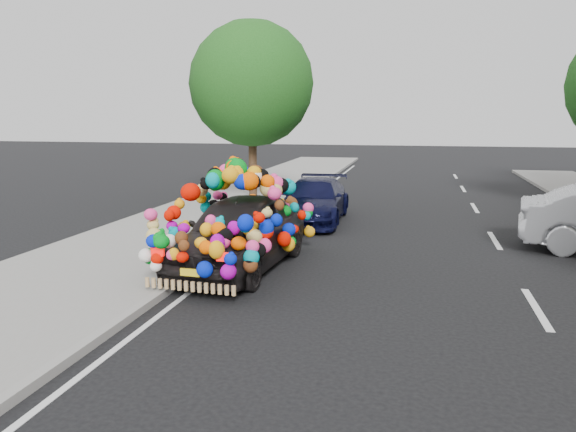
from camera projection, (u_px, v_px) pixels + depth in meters
The scene contains 7 objects.
ground at pixel (310, 293), 9.54m from camera, with size 100.00×100.00×0.00m, color black.
sidewalk at pixel (84, 274), 10.48m from camera, with size 4.00×60.00×0.12m, color gray.
kerb at pixel (181, 280), 10.05m from camera, with size 0.15×60.00×0.13m, color gray.
lane_markings at pixel (536, 308), 8.75m from camera, with size 6.00×50.00×0.01m, color silver, non-canonical shape.
tree_near_sidewalk at pixel (252, 84), 18.79m from camera, with size 4.20×4.20×6.13m.
plush_art_car at pixel (240, 214), 10.95m from camera, with size 2.41×4.61×2.10m.
navy_sedan at pixel (314, 200), 15.90m from camera, with size 1.70×4.17×1.21m, color black.
Camera 1 is at (1.69, -9.01, 2.96)m, focal length 35.00 mm.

